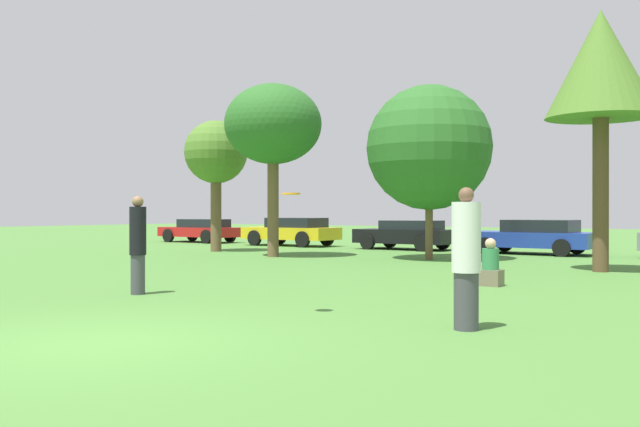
# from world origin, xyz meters

# --- Properties ---
(ground_plane) EXTENTS (120.00, 120.00, 0.00)m
(ground_plane) POSITION_xyz_m (0.00, 0.00, 0.00)
(ground_plane) COLOR #477A33
(person_thrower) EXTENTS (0.31, 0.31, 1.84)m
(person_thrower) POSITION_xyz_m (-3.36, 3.53, 0.94)
(person_thrower) COLOR #3F3F47
(person_thrower) RESTS_ON ground
(person_catcher) EXTENTS (0.38, 0.38, 1.87)m
(person_catcher) POSITION_xyz_m (3.24, 3.33, 0.94)
(person_catcher) COLOR #3F3F47
(person_catcher) RESTS_ON ground
(frisbee) EXTENTS (0.28, 0.28, 0.03)m
(frisbee) POSITION_xyz_m (0.56, 3.08, 1.82)
(frisbee) COLOR orange
(bystander_sitting) EXTENTS (0.46, 0.38, 1.00)m
(bystander_sitting) POSITION_xyz_m (1.53, 8.69, 0.40)
(bystander_sitting) COLOR #726651
(bystander_sitting) RESTS_ON ground
(tree_0) EXTENTS (2.45, 2.45, 5.09)m
(tree_0) POSITION_xyz_m (-11.81, 14.67, 3.78)
(tree_0) COLOR brown
(tree_0) RESTS_ON ground
(tree_1) EXTENTS (3.33, 3.33, 5.92)m
(tree_1) POSITION_xyz_m (-8.00, 13.43, 4.50)
(tree_1) COLOR brown
(tree_1) RESTS_ON ground
(tree_2) EXTENTS (4.03, 4.03, 5.63)m
(tree_2) POSITION_xyz_m (-3.01, 15.21, 3.61)
(tree_2) COLOR brown
(tree_2) RESTS_ON ground
(tree_3) EXTENTS (2.78, 2.78, 6.74)m
(tree_3) POSITION_xyz_m (2.62, 13.56, 5.25)
(tree_3) COLOR brown
(tree_3) RESTS_ON ground
(parked_car_red) EXTENTS (4.35, 1.91, 1.17)m
(parked_car_red) POSITION_xyz_m (-18.01, 20.15, 0.63)
(parked_car_red) COLOR red
(parked_car_red) RESTS_ON ground
(parked_car_yellow) EXTENTS (4.43, 2.06, 1.27)m
(parked_car_yellow) POSITION_xyz_m (-12.04, 19.89, 0.68)
(parked_car_yellow) COLOR gold
(parked_car_yellow) RESTS_ON ground
(parked_car_black) EXTENTS (4.02, 2.07, 1.19)m
(parked_car_black) POSITION_xyz_m (-6.37, 20.11, 0.63)
(parked_car_black) COLOR black
(parked_car_black) RESTS_ON ground
(parked_car_blue) EXTENTS (4.43, 2.13, 1.25)m
(parked_car_blue) POSITION_xyz_m (-1.12, 19.98, 0.65)
(parked_car_blue) COLOR #1E389E
(parked_car_blue) RESTS_ON ground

